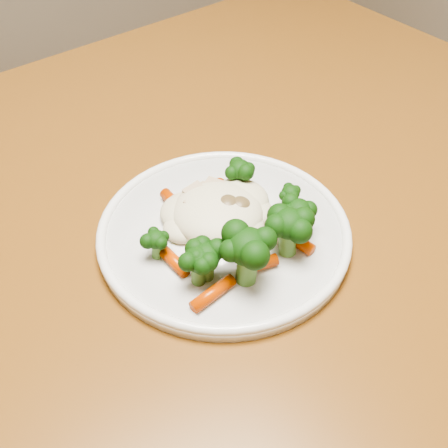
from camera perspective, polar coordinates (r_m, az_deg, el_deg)
name	(u,v)px	position (r m, az deg, el deg)	size (l,w,h in m)	color
dining_table	(149,291)	(0.66, -7.68, -6.81)	(1.36, 1.04, 0.75)	brown
plate	(224,234)	(0.57, 0.00, -1.00)	(0.25, 0.25, 0.01)	white
meal	(235,225)	(0.54, 1.08, -0.07)	(0.18, 0.17, 0.05)	beige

